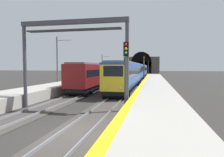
% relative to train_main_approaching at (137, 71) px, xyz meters
% --- Properties ---
extents(ground_plane, '(320.00, 320.00, 0.00)m').
position_rel_train_main_approaching_xyz_m(ground_plane, '(-39.08, -0.00, -2.29)').
color(ground_plane, '#302D2B').
extents(platform_right, '(112.00, 3.87, 1.06)m').
position_rel_train_main_approaching_xyz_m(platform_right, '(-39.08, -3.96, -1.76)').
color(platform_right, '#ADA89E').
rests_on(platform_right, ground_plane).
extents(platform_right_edge_strip, '(112.00, 0.50, 0.01)m').
position_rel_train_main_approaching_xyz_m(platform_right_edge_strip, '(-39.08, -2.27, -1.23)').
color(platform_right_edge_strip, yellow).
rests_on(platform_right_edge_strip, platform_right).
extents(track_main_line, '(160.00, 2.73, 0.21)m').
position_rel_train_main_approaching_xyz_m(track_main_line, '(-39.08, -0.00, -2.24)').
color(track_main_line, '#423D38').
rests_on(track_main_line, ground_plane).
extents(train_main_approaching, '(58.33, 2.92, 4.01)m').
position_rel_train_main_approaching_xyz_m(train_main_approaching, '(0.00, 0.00, 0.00)').
color(train_main_approaching, '#264C99').
rests_on(train_main_approaching, ground_plane).
extents(train_adjacent_platform, '(41.59, 3.05, 4.78)m').
position_rel_train_main_approaching_xyz_m(train_adjacent_platform, '(-7.03, 4.85, -0.07)').
color(train_adjacent_platform, maroon).
rests_on(train_adjacent_platform, ground_plane).
extents(railway_signal_near, '(0.39, 0.38, 5.19)m').
position_rel_train_main_approaching_xyz_m(railway_signal_near, '(-33.56, -1.76, 0.86)').
color(railway_signal_near, '#4C4C54').
rests_on(railway_signal_near, ground_plane).
extents(railway_signal_mid, '(0.39, 0.38, 5.75)m').
position_rel_train_main_approaching_xyz_m(railway_signal_mid, '(-4.32, -1.76, 1.05)').
color(railway_signal_mid, '#4C4C54').
rests_on(railway_signal_mid, ground_plane).
extents(railway_signal_far, '(0.39, 0.38, 5.62)m').
position_rel_train_main_approaching_xyz_m(railway_signal_far, '(33.81, -1.76, 1.09)').
color(railway_signal_far, '#4C4C54').
rests_on(railway_signal_far, ground_plane).
extents(overhead_signal_gantry, '(0.70, 8.78, 7.02)m').
position_rel_train_main_approaching_xyz_m(overhead_signal_gantry, '(-33.46, 2.43, 3.03)').
color(overhead_signal_gantry, '#3F3F47').
rests_on(overhead_signal_gantry, ground_plane).
extents(tunnel_portal, '(3.08, 18.65, 11.28)m').
position_rel_train_main_approaching_xyz_m(tunnel_portal, '(60.52, 2.43, 2.07)').
color(tunnel_portal, '#51473D').
rests_on(tunnel_portal, ground_plane).
extents(catenary_mast_near, '(0.22, 2.49, 8.11)m').
position_rel_train_main_approaching_xyz_m(catenary_mast_near, '(-18.75, 11.10, 1.90)').
color(catenary_mast_near, '#595B60').
rests_on(catenary_mast_near, ground_plane).
extents(catenary_mast_far, '(0.22, 2.49, 7.03)m').
position_rel_train_main_approaching_xyz_m(catenary_mast_far, '(9.99, 11.10, 1.35)').
color(catenary_mast_far, '#595B60').
rests_on(catenary_mast_far, ground_plane).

